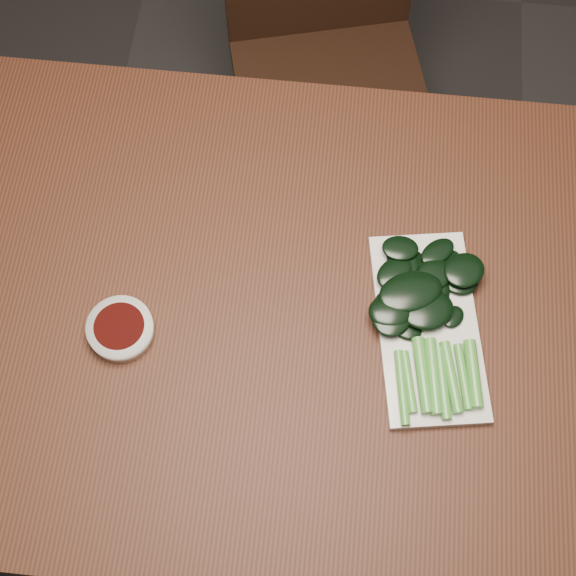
{
  "coord_description": "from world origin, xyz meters",
  "views": [
    {
      "loc": [
        0.05,
        -0.43,
        1.83
      ],
      "look_at": [
        0.0,
        0.03,
        0.76
      ],
      "focal_mm": 50.0,
      "sensor_mm": 36.0,
      "label": 1
    }
  ],
  "objects": [
    {
      "name": "chair_far",
      "position": [
        0.02,
        0.68,
        0.49
      ],
      "size": [
        0.48,
        0.48,
        0.89
      ],
      "rotation": [
        0.0,
        0.0,
        0.26
      ],
      "color": "black",
      "rests_on": "ground"
    },
    {
      "name": "gai_lan",
      "position": [
        0.2,
        0.01,
        0.78
      ],
      "size": [
        0.18,
        0.29,
        0.03
      ],
      "color": "#4C9F36",
      "rests_on": "serving_plate"
    },
    {
      "name": "serving_plate",
      "position": [
        0.21,
        -0.01,
        0.76
      ],
      "size": [
        0.19,
        0.31,
        0.01
      ],
      "rotation": [
        0.0,
        0.0,
        0.17
      ],
      "color": "silver",
      "rests_on": "table"
    },
    {
      "name": "table",
      "position": [
        0.0,
        0.0,
        0.68
      ],
      "size": [
        1.4,
        0.8,
        0.75
      ],
      "color": "#3F1E12",
      "rests_on": "ground"
    },
    {
      "name": "ground",
      "position": [
        0.0,
        0.0,
        0.0
      ],
      "size": [
        6.0,
        6.0,
        0.0
      ],
      "primitive_type": "plane",
      "color": "#2B2929",
      "rests_on": "ground"
    },
    {
      "name": "sauce_bowl",
      "position": [
        -0.23,
        -0.06,
        0.77
      ],
      "size": [
        0.09,
        0.09,
        0.03
      ],
      "color": "silver",
      "rests_on": "table"
    }
  ]
}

